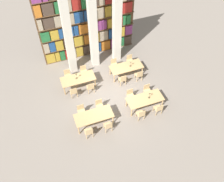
# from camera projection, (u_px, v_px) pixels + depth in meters

# --- Properties ---
(ground_plane) EXTENTS (40.00, 40.00, 0.00)m
(ground_plane) POSITION_uv_depth(u_px,v_px,m) (111.00, 96.00, 15.67)
(ground_plane) COLOR gray
(bookshelf_bank) EXTENTS (6.55, 0.35, 5.50)m
(bookshelf_bank) POSITION_uv_depth(u_px,v_px,m) (88.00, 21.00, 16.34)
(bookshelf_bank) COLOR brown
(bookshelf_bank) RESTS_ON ground_plane
(pillar_left) EXTENTS (0.48, 0.48, 6.00)m
(pillar_left) POSITION_uv_depth(u_px,v_px,m) (68.00, 33.00, 15.03)
(pillar_left) COLOR silver
(pillar_left) RESTS_ON ground_plane
(pillar_center) EXTENTS (0.48, 0.48, 6.00)m
(pillar_center) POSITION_uv_depth(u_px,v_px,m) (93.00, 27.00, 15.40)
(pillar_center) COLOR silver
(pillar_center) RESTS_ON ground_plane
(pillar_right) EXTENTS (0.48, 0.48, 6.00)m
(pillar_right) POSITION_uv_depth(u_px,v_px,m) (117.00, 22.00, 15.76)
(pillar_right) COLOR silver
(pillar_right) RESTS_ON ground_plane
(reading_table_0) EXTENTS (2.16, 0.94, 0.73)m
(reading_table_0) POSITION_uv_depth(u_px,v_px,m) (94.00, 116.00, 13.87)
(reading_table_0) COLOR tan
(reading_table_0) RESTS_ON ground_plane
(chair_0) EXTENTS (0.42, 0.40, 0.87)m
(chair_0) POSITION_uv_depth(u_px,v_px,m) (89.00, 132.00, 13.43)
(chair_0) COLOR tan
(chair_0) RESTS_ON ground_plane
(chair_1) EXTENTS (0.42, 0.40, 0.87)m
(chair_1) POSITION_uv_depth(u_px,v_px,m) (81.00, 111.00, 14.35)
(chair_1) COLOR tan
(chair_1) RESTS_ON ground_plane
(chair_2) EXTENTS (0.42, 0.40, 0.87)m
(chair_2) POSITION_uv_depth(u_px,v_px,m) (108.00, 126.00, 13.68)
(chair_2) COLOR tan
(chair_2) RESTS_ON ground_plane
(chair_3) EXTENTS (0.42, 0.40, 0.87)m
(chair_3) POSITION_uv_depth(u_px,v_px,m) (99.00, 105.00, 14.61)
(chair_3) COLOR tan
(chair_3) RESTS_ON ground_plane
(reading_table_1) EXTENTS (2.16, 0.94, 0.73)m
(reading_table_1) POSITION_uv_depth(u_px,v_px,m) (145.00, 100.00, 14.65)
(reading_table_1) COLOR tan
(reading_table_1) RESTS_ON ground_plane
(chair_4) EXTENTS (0.42, 0.40, 0.87)m
(chair_4) POSITION_uv_depth(u_px,v_px,m) (141.00, 114.00, 14.20)
(chair_4) COLOR tan
(chair_4) RESTS_ON ground_plane
(chair_5) EXTENTS (0.42, 0.40, 0.87)m
(chair_5) POSITION_uv_depth(u_px,v_px,m) (130.00, 95.00, 15.12)
(chair_5) COLOR tan
(chair_5) RESTS_ON ground_plane
(chair_6) EXTENTS (0.42, 0.40, 0.87)m
(chair_6) POSITION_uv_depth(u_px,v_px,m) (159.00, 109.00, 14.45)
(chair_6) COLOR tan
(chair_6) RESTS_ON ground_plane
(chair_7) EXTENTS (0.42, 0.40, 0.87)m
(chair_7) POSITION_uv_depth(u_px,v_px,m) (147.00, 90.00, 15.38)
(chair_7) COLOR tan
(chair_7) RESTS_ON ground_plane
(desk_lamp_0) EXTENTS (0.14, 0.14, 0.43)m
(desk_lamp_0) POSITION_uv_depth(u_px,v_px,m) (150.00, 94.00, 14.44)
(desk_lamp_0) COLOR brown
(desk_lamp_0) RESTS_ON reading_table_1
(reading_table_2) EXTENTS (2.16, 0.94, 0.73)m
(reading_table_2) POSITION_uv_depth(u_px,v_px,m) (78.00, 79.00, 15.73)
(reading_table_2) COLOR tan
(reading_table_2) RESTS_ON ground_plane
(chair_8) EXTENTS (0.42, 0.40, 0.87)m
(chair_8) POSITION_uv_depth(u_px,v_px,m) (74.00, 92.00, 15.30)
(chair_8) COLOR tan
(chair_8) RESTS_ON ground_plane
(chair_9) EXTENTS (0.42, 0.40, 0.87)m
(chair_9) POSITION_uv_depth(u_px,v_px,m) (68.00, 75.00, 16.22)
(chair_9) COLOR tan
(chair_9) RESTS_ON ground_plane
(chair_10) EXTENTS (0.42, 0.40, 0.87)m
(chair_10) POSITION_uv_depth(u_px,v_px,m) (91.00, 87.00, 15.54)
(chair_10) COLOR tan
(chair_10) RESTS_ON ground_plane
(chair_11) EXTENTS (0.42, 0.40, 0.87)m
(chair_11) POSITION_uv_depth(u_px,v_px,m) (84.00, 71.00, 16.47)
(chair_11) COLOR tan
(chair_11) RESTS_ON ground_plane
(desk_lamp_1) EXTENTS (0.14, 0.14, 0.42)m
(desk_lamp_1) POSITION_uv_depth(u_px,v_px,m) (76.00, 75.00, 15.47)
(desk_lamp_1) COLOR brown
(desk_lamp_1) RESTS_ON reading_table_2
(reading_table_3) EXTENTS (2.16, 0.94, 0.73)m
(reading_table_3) POSITION_uv_depth(u_px,v_px,m) (126.00, 67.00, 16.43)
(reading_table_3) COLOR tan
(reading_table_3) RESTS_ON ground_plane
(chair_12) EXTENTS (0.42, 0.40, 0.87)m
(chair_12) POSITION_uv_depth(u_px,v_px,m) (123.00, 79.00, 15.98)
(chair_12) COLOR tan
(chair_12) RESTS_ON ground_plane
(chair_13) EXTENTS (0.42, 0.40, 0.87)m
(chair_13) POSITION_uv_depth(u_px,v_px,m) (114.00, 64.00, 16.91)
(chair_13) COLOR tan
(chair_13) RESTS_ON ground_plane
(chair_14) EXTENTS (0.42, 0.40, 0.87)m
(chair_14) POSITION_uv_depth(u_px,v_px,m) (139.00, 75.00, 16.24)
(chair_14) COLOR tan
(chair_14) RESTS_ON ground_plane
(chair_15) EXTENTS (0.42, 0.40, 0.87)m
(chair_15) POSITION_uv_depth(u_px,v_px,m) (130.00, 60.00, 17.17)
(chair_15) COLOR tan
(chair_15) RESTS_ON ground_plane
(desk_lamp_2) EXTENTS (0.14, 0.14, 0.39)m
(desk_lamp_2) POSITION_uv_depth(u_px,v_px,m) (131.00, 63.00, 16.22)
(desk_lamp_2) COLOR brown
(desk_lamp_2) RESTS_ON reading_table_3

